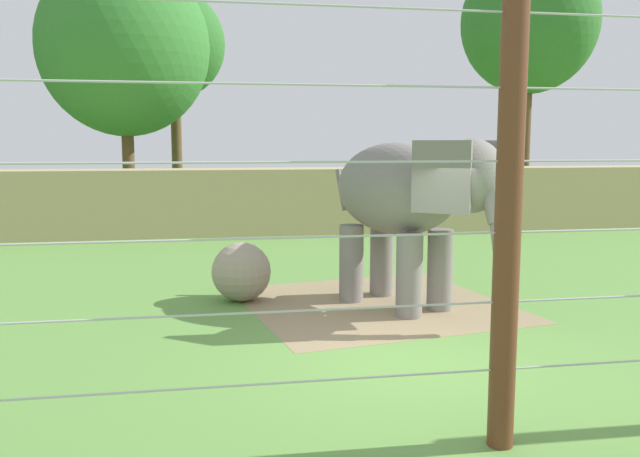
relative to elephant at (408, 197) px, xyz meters
name	(u,v)px	position (x,y,z in m)	size (l,w,h in m)	color
ground_plane	(412,359)	(-0.75, -2.64, -1.95)	(120.00, 120.00, 0.00)	#609342
dirt_patch	(375,304)	(-0.47, 0.39, -1.94)	(4.43, 4.39, 0.01)	#937F5B
embankment_wall	(290,200)	(-0.75, 10.21, -0.91)	(36.00, 1.80, 2.07)	tan
elephant	(408,197)	(0.00, 0.00, 0.00)	(2.77, 3.60, 2.94)	gray
enrichment_ball	(241,272)	(-2.81, 1.04, -1.41)	(1.08, 1.08, 1.08)	gray
cable_fence	(504,228)	(-0.73, -5.19, 0.15)	(10.93, 0.25, 4.17)	brown
tree_far_left	(124,47)	(-6.20, 14.22, 4.34)	(6.07, 6.07, 9.48)	brown
tree_left_of_centre	(174,45)	(-4.61, 17.93, 4.98)	(4.23, 4.23, 9.21)	brown
tree_right_of_centre	(529,23)	(8.99, 13.49, 5.51)	(5.19, 5.19, 10.22)	brown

